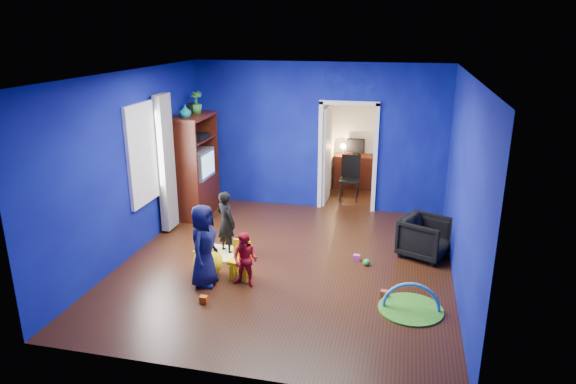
% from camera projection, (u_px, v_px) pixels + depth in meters
% --- Properties ---
extents(floor, '(5.00, 5.50, 0.01)m').
position_uv_depth(floor, '(286.00, 264.00, 8.01)').
color(floor, black).
rests_on(floor, ground).
extents(ceiling, '(5.00, 5.50, 0.01)m').
position_uv_depth(ceiling, '(286.00, 74.00, 7.11)').
color(ceiling, white).
rests_on(ceiling, wall_back).
extents(wall_back, '(5.00, 0.02, 2.90)m').
position_uv_depth(wall_back, '(318.00, 137.00, 10.11)').
color(wall_back, '#090A6A').
rests_on(wall_back, floor).
extents(wall_front, '(5.00, 0.02, 2.90)m').
position_uv_depth(wall_front, '(222.00, 250.00, 5.01)').
color(wall_front, '#090A6A').
rests_on(wall_front, floor).
extents(wall_left, '(0.02, 5.50, 2.90)m').
position_uv_depth(wall_left, '(132.00, 165.00, 8.09)').
color(wall_left, '#090A6A').
rests_on(wall_left, floor).
extents(wall_right, '(0.02, 5.50, 2.90)m').
position_uv_depth(wall_right, '(463.00, 186.00, 7.02)').
color(wall_right, '#090A6A').
rests_on(wall_right, floor).
extents(alcove, '(1.00, 1.75, 2.50)m').
position_uv_depth(alcove, '(353.00, 139.00, 10.85)').
color(alcove, silver).
rests_on(alcove, floor).
extents(armchair, '(0.94, 0.93, 0.65)m').
position_uv_depth(armchair, '(425.00, 237.00, 8.17)').
color(armchair, black).
rests_on(armchair, floor).
extents(child_black, '(0.46, 0.41, 1.05)m').
position_uv_depth(child_black, '(226.00, 222.00, 8.25)').
color(child_black, black).
rests_on(child_black, floor).
extents(child_navy, '(0.38, 0.59, 1.20)m').
position_uv_depth(child_navy, '(203.00, 245.00, 7.20)').
color(child_navy, '#0E1233').
rests_on(child_navy, floor).
extents(toddler_red, '(0.43, 0.36, 0.80)m').
position_uv_depth(toddler_red, '(245.00, 260.00, 7.21)').
color(toddler_red, red).
rests_on(toddler_red, floor).
extents(vase, '(0.27, 0.27, 0.23)m').
position_uv_depth(vase, '(185.00, 111.00, 9.23)').
color(vase, '#0D5169').
rests_on(vase, tv_armoire).
extents(potted_plant, '(0.26, 0.26, 0.41)m').
position_uv_depth(potted_plant, '(196.00, 102.00, 9.69)').
color(potted_plant, '#2F8230').
rests_on(potted_plant, tv_armoire).
extents(tv_armoire, '(0.58, 1.14, 1.96)m').
position_uv_depth(tv_armoire, '(195.00, 166.00, 9.85)').
color(tv_armoire, '#390F09').
rests_on(tv_armoire, floor).
extents(crt_tv, '(0.46, 0.70, 0.54)m').
position_uv_depth(crt_tv, '(197.00, 164.00, 9.82)').
color(crt_tv, silver).
rests_on(crt_tv, tv_armoire).
extents(yellow_blanket, '(0.77, 0.63, 0.03)m').
position_uv_depth(yellow_blanket, '(225.00, 254.00, 8.31)').
color(yellow_blanket, '#F2E07A').
rests_on(yellow_blanket, floor).
extents(hopper_ball, '(0.44, 0.44, 0.44)m').
position_uv_depth(hopper_ball, '(208.00, 262.00, 7.56)').
color(hopper_ball, yellow).
rests_on(hopper_ball, floor).
extents(kid_chair, '(0.32, 0.32, 0.50)m').
position_uv_depth(kid_chair, '(240.00, 262.00, 7.48)').
color(kid_chair, yellow).
rests_on(kid_chair, floor).
extents(play_mat, '(0.84, 0.84, 0.02)m').
position_uv_depth(play_mat, '(411.00, 309.00, 6.70)').
color(play_mat, green).
rests_on(play_mat, floor).
extents(toy_arch, '(0.76, 0.06, 0.76)m').
position_uv_depth(toy_arch, '(411.00, 308.00, 6.69)').
color(toy_arch, '#3F8CD8').
rests_on(toy_arch, floor).
extents(window_left, '(0.03, 0.95, 1.55)m').
position_uv_depth(window_left, '(143.00, 153.00, 8.39)').
color(window_left, white).
rests_on(window_left, wall_left).
extents(curtain, '(0.14, 0.42, 2.40)m').
position_uv_depth(curtain, '(166.00, 163.00, 8.96)').
color(curtain, slate).
rests_on(curtain, floor).
extents(doorway, '(1.16, 0.10, 2.10)m').
position_uv_depth(doorway, '(348.00, 158.00, 10.10)').
color(doorway, white).
rests_on(doorway, floor).
extents(study_desk, '(0.88, 0.44, 0.75)m').
position_uv_depth(study_desk, '(354.00, 171.00, 11.71)').
color(study_desk, '#3D140A').
rests_on(study_desk, floor).
extents(desk_monitor, '(0.40, 0.05, 0.32)m').
position_uv_depth(desk_monitor, '(356.00, 145.00, 11.64)').
color(desk_monitor, black).
rests_on(desk_monitor, study_desk).
extents(desk_lamp, '(0.14, 0.14, 0.14)m').
position_uv_depth(desk_lamp, '(343.00, 146.00, 11.65)').
color(desk_lamp, '#FFD88C').
rests_on(desk_lamp, study_desk).
extents(folding_chair, '(0.40, 0.40, 0.92)m').
position_uv_depth(folding_chair, '(350.00, 179.00, 10.79)').
color(folding_chair, black).
rests_on(folding_chair, floor).
extents(book_shelf, '(0.88, 0.24, 0.04)m').
position_uv_depth(book_shelf, '(358.00, 98.00, 11.31)').
color(book_shelf, white).
rests_on(book_shelf, study_desk).
extents(toy_0, '(0.10, 0.08, 0.10)m').
position_uv_depth(toy_0, '(384.00, 294.00, 7.00)').
color(toy_0, '#DE4A25').
rests_on(toy_0, floor).
extents(toy_1, '(0.11, 0.11, 0.11)m').
position_uv_depth(toy_1, '(432.00, 251.00, 8.32)').
color(toy_1, '#2686DB').
rests_on(toy_1, floor).
extents(toy_2, '(0.10, 0.08, 0.10)m').
position_uv_depth(toy_2, '(204.00, 300.00, 6.85)').
color(toy_2, '#E1510B').
rests_on(toy_2, floor).
extents(toy_3, '(0.11, 0.11, 0.11)m').
position_uv_depth(toy_3, '(367.00, 262.00, 7.93)').
color(toy_3, green).
rests_on(toy_3, floor).
extents(toy_4, '(0.10, 0.08, 0.10)m').
position_uv_depth(toy_4, '(357.00, 258.00, 8.09)').
color(toy_4, '#D24E9D').
rests_on(toy_4, floor).
extents(toy_5, '(0.10, 0.08, 0.10)m').
position_uv_depth(toy_5, '(197.00, 254.00, 8.24)').
color(toy_5, yellow).
rests_on(toy_5, floor).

